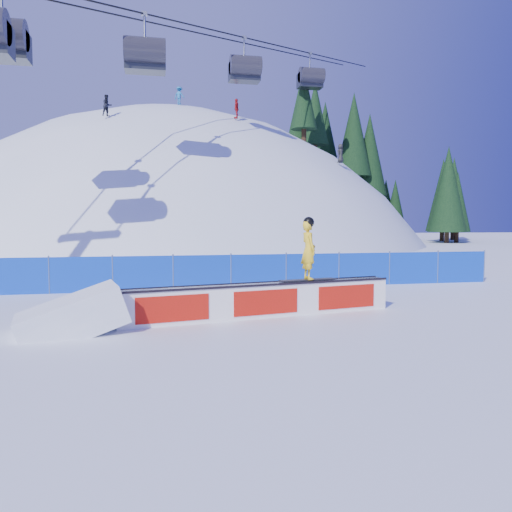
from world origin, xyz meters
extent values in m
plane|color=white|center=(0.00, 0.00, 0.00)|extent=(160.00, 160.00, 0.00)
sphere|color=white|center=(0.00, 42.00, -18.00)|extent=(64.00, 64.00, 64.00)
cylinder|color=black|center=(13.96, 40.52, 11.36)|extent=(0.50, 0.50, 1.40)
cone|color=black|center=(13.96, 40.52, 16.71)|extent=(4.18, 4.18, 9.50)
cylinder|color=black|center=(15.86, 44.25, 10.30)|extent=(0.50, 0.50, 1.40)
cone|color=black|center=(15.86, 44.25, 14.93)|extent=(3.54, 3.54, 8.05)
cylinder|color=black|center=(15.92, 41.52, 10.35)|extent=(0.50, 0.50, 1.40)
cone|color=black|center=(15.92, 41.52, 14.88)|extent=(3.46, 3.46, 7.86)
cylinder|color=black|center=(20.21, 44.50, 7.28)|extent=(0.50, 0.50, 1.40)
cone|color=black|center=(20.21, 44.50, 12.48)|extent=(4.04, 4.04, 9.19)
cylinder|color=black|center=(19.39, 37.38, 7.63)|extent=(0.50, 0.50, 1.40)
cone|color=black|center=(19.39, 37.38, 11.35)|extent=(2.74, 2.74, 6.24)
cylinder|color=black|center=(21.81, 39.31, 5.86)|extent=(0.50, 0.50, 1.40)
cone|color=black|center=(21.81, 39.31, 10.03)|extent=(3.14, 3.14, 7.13)
cylinder|color=black|center=(25.44, 44.86, 1.79)|extent=(0.50, 0.50, 1.40)
cone|color=black|center=(25.44, 44.86, 7.14)|extent=(4.18, 4.18, 9.49)
cylinder|color=black|center=(24.65, 37.40, 2.48)|extent=(0.50, 0.50, 1.40)
cone|color=black|center=(24.65, 37.40, 7.41)|extent=(3.81, 3.81, 8.67)
cylinder|color=black|center=(26.79, 43.85, 0.60)|extent=(0.50, 0.50, 1.40)
cone|color=black|center=(26.79, 43.85, 5.82)|extent=(4.07, 4.07, 9.24)
cylinder|color=black|center=(28.65, 39.12, 0.60)|extent=(0.50, 0.50, 1.40)
cone|color=black|center=(28.65, 39.12, 5.81)|extent=(4.06, 4.06, 9.23)
cylinder|color=black|center=(30.56, 38.23, 0.60)|extent=(0.50, 0.50, 1.40)
cone|color=black|center=(30.56, 38.23, 4.69)|extent=(3.07, 3.07, 6.97)
cylinder|color=black|center=(33.45, 44.76, 0.60)|extent=(0.50, 0.50, 1.40)
cone|color=black|center=(33.45, 44.76, 4.83)|extent=(3.20, 3.20, 7.27)
cylinder|color=black|center=(35.88, 41.86, 0.60)|extent=(0.50, 0.50, 1.40)
cone|color=black|center=(35.88, 41.86, 4.70)|extent=(3.08, 3.08, 7.00)
cube|color=#0B3BBA|center=(0.00, 4.50, 0.60)|extent=(22.00, 0.03, 1.20)
cylinder|color=#415075|center=(-5.00, 4.50, 0.65)|extent=(0.05, 0.05, 1.30)
cylinder|color=#415075|center=(-3.00, 4.50, 0.65)|extent=(0.05, 0.05, 1.30)
cylinder|color=#415075|center=(-1.00, 4.50, 0.65)|extent=(0.05, 0.05, 1.30)
cylinder|color=#415075|center=(1.00, 4.50, 0.65)|extent=(0.05, 0.05, 1.30)
cylinder|color=#415075|center=(3.00, 4.50, 0.65)|extent=(0.05, 0.05, 1.30)
cylinder|color=#415075|center=(5.00, 4.50, 0.65)|extent=(0.05, 0.05, 1.30)
cylinder|color=#415075|center=(7.00, 4.50, 0.65)|extent=(0.05, 0.05, 1.30)
cylinder|color=#415075|center=(9.00, 4.50, 0.65)|extent=(0.05, 0.05, 1.30)
cylinder|color=#415075|center=(11.00, 4.50, 0.65)|extent=(0.05, 0.05, 1.30)
cylinder|color=#2B2932|center=(-2.00, 17.93, 12.36)|extent=(2.40, 1.50, 1.50)
cylinder|color=#2B2932|center=(5.50, 26.13, 14.40)|extent=(2.40, 1.50, 1.50)
cylinder|color=#2B2932|center=(13.75, 35.15, 16.64)|extent=(2.40, 1.50, 1.50)
cube|color=white|center=(0.98, -0.75, 0.40)|extent=(7.05, 1.82, 0.80)
cube|color=#9295A0|center=(0.98, -0.75, 0.82)|extent=(6.98, 1.83, 0.04)
cube|color=black|center=(1.03, -0.98, 0.82)|extent=(6.97, 1.41, 0.05)
cube|color=black|center=(0.94, -0.52, 0.82)|extent=(6.97, 1.41, 0.05)
cube|color=red|center=(1.03, -0.98, 0.40)|extent=(6.62, 1.33, 0.60)
cube|color=red|center=(0.94, -0.52, 0.40)|extent=(6.62, 1.33, 0.60)
cube|color=black|center=(2.24, -0.50, 0.87)|extent=(1.59, 0.58, 0.03)
imported|color=yellow|center=(2.24, -0.50, 1.64)|extent=(0.42, 0.59, 1.51)
sphere|color=black|center=(2.24, -0.50, 2.34)|extent=(0.28, 0.28, 0.28)
imported|color=black|center=(-5.09, 28.63, 11.45)|extent=(1.01, 0.95, 1.65)
imported|color=red|center=(5.40, 29.83, 11.92)|extent=(0.69, 1.05, 1.65)
imported|color=#1C70AB|center=(0.89, 35.19, 14.08)|extent=(1.21, 1.15, 1.65)
imported|color=black|center=(14.66, 29.47, 8.37)|extent=(0.95, 0.93, 1.65)
camera|label=1|loc=(-1.63, -12.70, 2.37)|focal=35.00mm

